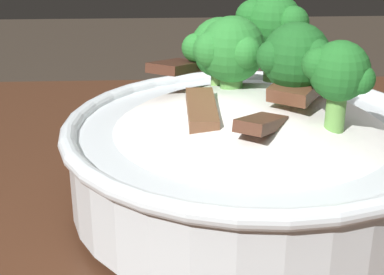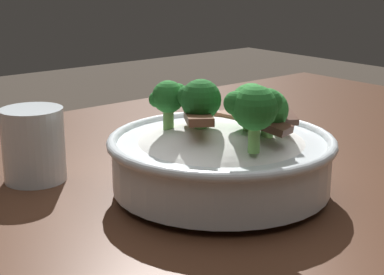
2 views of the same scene
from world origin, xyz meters
TOP-DOWN VIEW (x-y plane):
  - dining_table at (0.00, 0.00)m, footprint 1.35×0.82m
  - rice_bowl at (-0.04, -0.08)m, footprint 0.26×0.26m
  - drinking_glass at (-0.18, 0.11)m, footprint 0.08×0.08m
  - chopsticks_pair at (0.16, 0.19)m, footprint 0.21×0.07m

SIDE VIEW (x-z plane):
  - dining_table at x=0.00m, z-range 0.29..1.06m
  - chopsticks_pair at x=0.16m, z-range 0.77..0.78m
  - drinking_glass at x=-0.18m, z-range 0.76..0.85m
  - rice_bowl at x=-0.04m, z-range 0.75..0.89m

